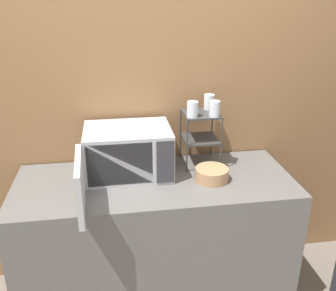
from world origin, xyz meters
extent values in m
cube|color=olive|center=(0.00, 0.73, 1.30)|extent=(8.00, 0.06, 2.60)
cube|color=#595654|center=(0.00, 0.35, 0.45)|extent=(1.72, 0.69, 0.90)
cube|color=#ADADB2|center=(-0.15, 0.47, 1.05)|extent=(0.53, 0.39, 0.30)
cube|color=#B7B2A8|center=(-0.21, 0.28, 1.05)|extent=(0.38, 0.01, 0.26)
cube|color=#333338|center=(0.06, 0.27, 1.05)|extent=(0.11, 0.01, 0.27)
cube|color=#ADADB2|center=(-0.42, 0.07, 1.05)|extent=(0.05, 0.42, 0.29)
cylinder|color=#333333|center=(0.22, 0.43, 1.08)|extent=(0.01, 0.01, 0.36)
cylinder|color=#333333|center=(0.44, 0.43, 1.08)|extent=(0.01, 0.01, 0.36)
cylinder|color=#333333|center=(0.22, 0.65, 1.08)|extent=(0.01, 0.01, 0.36)
cylinder|color=#333333|center=(0.44, 0.65, 1.08)|extent=(0.01, 0.01, 0.36)
cube|color=#333333|center=(0.33, 0.54, 1.08)|extent=(0.22, 0.23, 0.01)
cube|color=#333333|center=(0.33, 0.54, 1.25)|extent=(0.22, 0.23, 0.01)
cylinder|color=silver|center=(0.26, 0.47, 1.31)|extent=(0.07, 0.07, 0.10)
cylinder|color=silver|center=(0.40, 0.62, 1.31)|extent=(0.07, 0.07, 0.10)
cylinder|color=silver|center=(0.39, 0.46, 1.31)|extent=(0.07, 0.07, 0.10)
cylinder|color=#AD7F56|center=(0.35, 0.29, 0.91)|extent=(0.11, 0.11, 0.01)
cylinder|color=#AD7F56|center=(0.35, 0.29, 0.94)|extent=(0.20, 0.20, 0.08)
camera|label=1|loc=(-0.23, -1.69, 1.99)|focal=40.00mm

